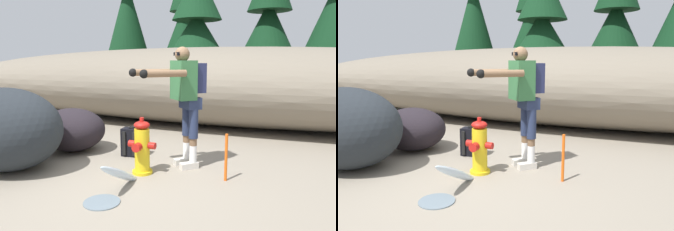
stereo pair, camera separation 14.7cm
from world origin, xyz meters
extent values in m
cube|color=gray|center=(0.00, 0.00, -0.02)|extent=(56.00, 56.00, 0.04)
ellipsoid|color=#756B5B|center=(0.00, 3.83, 0.90)|extent=(16.57, 3.20, 1.79)
cylinder|color=gold|center=(0.08, 0.11, 0.02)|extent=(0.27, 0.27, 0.04)
cylinder|color=gold|center=(0.08, 0.11, 0.32)|extent=(0.20, 0.20, 0.57)
ellipsoid|color=red|center=(0.08, 0.11, 0.66)|extent=(0.21, 0.21, 0.10)
cylinder|color=red|center=(0.08, 0.11, 0.73)|extent=(0.06, 0.06, 0.05)
cylinder|color=red|center=(-0.06, 0.11, 0.39)|extent=(0.09, 0.09, 0.09)
cylinder|color=red|center=(0.23, 0.11, 0.39)|extent=(0.09, 0.09, 0.09)
cylinder|color=red|center=(0.08, -0.03, 0.39)|extent=(0.11, 0.09, 0.11)
ellipsoid|color=silver|center=(0.08, -0.45, 0.18)|extent=(0.10, 0.87, 0.52)
cylinder|color=slate|center=(0.08, -0.86, 0.01)|extent=(0.39, 0.39, 0.01)
cube|color=beige|center=(0.61, 0.50, 0.04)|extent=(0.25, 0.26, 0.09)
cylinder|color=white|center=(0.65, 0.55, 0.21)|extent=(0.10, 0.10, 0.24)
cylinder|color=brown|center=(0.65, 0.55, 0.38)|extent=(0.10, 0.10, 0.10)
cylinder|color=#232D4C|center=(0.65, 0.55, 0.65)|extent=(0.13, 0.13, 0.43)
cube|color=beige|center=(0.47, 0.64, 0.04)|extent=(0.25, 0.26, 0.09)
cylinder|color=white|center=(0.51, 0.69, 0.21)|extent=(0.10, 0.10, 0.24)
cylinder|color=brown|center=(0.51, 0.69, 0.38)|extent=(0.10, 0.10, 0.10)
cylinder|color=#232D4C|center=(0.51, 0.69, 0.65)|extent=(0.13, 0.13, 0.43)
cube|color=#232D4C|center=(0.58, 0.62, 0.91)|extent=(0.37, 0.37, 0.16)
cube|color=#336B3D|center=(0.50, 0.54, 1.23)|extent=(0.42, 0.42, 0.53)
cube|color=#23284C|center=(0.65, 0.68, 1.25)|extent=(0.31, 0.31, 0.40)
sphere|color=brown|center=(0.49, 0.52, 1.57)|extent=(0.20, 0.20, 0.20)
cube|color=black|center=(0.43, 0.46, 1.57)|extent=(0.12, 0.12, 0.04)
cylinder|color=brown|center=(0.40, 0.12, 1.33)|extent=(0.47, 0.48, 0.09)
sphere|color=black|center=(0.21, -0.07, 1.33)|extent=(0.11, 0.11, 0.11)
cylinder|color=brown|center=(0.09, 0.43, 1.33)|extent=(0.47, 0.48, 0.09)
sphere|color=black|center=(-0.10, 0.24, 1.33)|extent=(0.11, 0.11, 0.11)
cube|color=black|center=(-0.42, 0.76, 0.22)|extent=(0.32, 0.23, 0.44)
cube|color=black|center=(-0.44, 0.89, 0.15)|extent=(0.21, 0.08, 0.20)
torus|color=black|center=(-0.42, 0.76, 0.46)|extent=(0.10, 0.10, 0.02)
cube|color=black|center=(-0.49, 0.64, 0.22)|extent=(0.05, 0.03, 0.37)
cube|color=black|center=(-0.33, 0.66, 0.22)|extent=(0.05, 0.03, 0.37)
ellipsoid|color=#22272C|center=(-1.69, -0.44, 0.57)|extent=(1.72, 1.44, 1.13)
ellipsoid|color=black|center=(-1.48, 0.66, 0.35)|extent=(1.26, 1.18, 0.71)
cylinder|color=#47331E|center=(-5.11, 9.25, 0.89)|extent=(0.22, 0.22, 1.77)
cone|color=#0F3319|center=(-5.11, 9.25, 3.35)|extent=(1.81, 1.81, 3.16)
cylinder|color=#47331E|center=(-2.78, 10.20, 0.69)|extent=(0.25, 0.25, 1.38)
cone|color=#0F3319|center=(-2.78, 10.20, 2.71)|extent=(2.07, 2.07, 2.66)
cylinder|color=#47331E|center=(-1.50, 7.80, 0.54)|extent=(0.33, 0.33, 1.08)
cone|color=#0F3319|center=(-1.50, 7.80, 2.18)|extent=(2.76, 2.76, 2.20)
cylinder|color=#47331E|center=(0.75, 10.55, 0.56)|extent=(0.33, 0.33, 1.12)
cone|color=#0F3319|center=(0.75, 10.55, 2.53)|extent=(2.76, 2.76, 2.83)
cylinder|color=#E55914|center=(1.17, 0.26, 0.30)|extent=(0.04, 0.04, 0.60)
camera|label=1|loc=(1.90, -3.52, 1.49)|focal=33.88mm
camera|label=2|loc=(2.04, -3.46, 1.49)|focal=33.88mm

